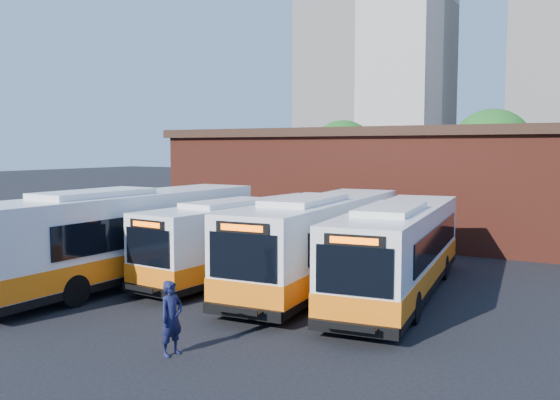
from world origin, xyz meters
The scene contains 9 objects.
ground centered at (0.00, 0.00, 0.00)m, with size 220.00×220.00×0.00m, color black.
bus_west centered at (-5.82, 1.73, 1.69)m, with size 3.19×13.73×3.72m.
bus_midwest centered at (-2.44, 5.27, 1.45)m, with size 3.30×11.90×3.20m.
bus_mideast centered at (0.98, 5.11, 1.59)m, with size 3.60×13.03×3.51m.
bus_east centered at (4.17, 5.00, 1.52)m, with size 3.95×12.49×3.36m.
transit_worker centered at (1.17, -3.91, 0.96)m, with size 0.70×0.46×1.93m, color #121535.
depot_building centered at (0.00, 20.00, 3.26)m, with size 28.60×12.60×6.40m.
tree_west centered at (-10.00, 32.00, 4.64)m, with size 6.00×6.00×7.65m.
tree_mid centered at (2.00, 34.00, 5.08)m, with size 6.56×6.56×8.36m.
Camera 1 is at (10.91, -15.31, 5.29)m, focal length 38.00 mm.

